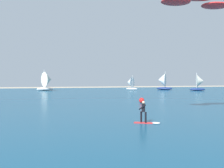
{
  "coord_description": "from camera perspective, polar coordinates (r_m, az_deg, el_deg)",
  "views": [
    {
      "loc": [
        -4.62,
        -1.75,
        3.5
      ],
      "look_at": [
        0.83,
        19.97,
        3.02
      ],
      "focal_mm": 44.68,
      "sensor_mm": 36.0,
      "label": 1
    }
  ],
  "objects": [
    {
      "name": "kitesurfer",
      "position": [
        21.22,
        6.97,
        -6.34
      ],
      "size": [
        2.0,
        1.37,
        1.67
      ],
      "color": "red",
      "rests_on": "ocean"
    },
    {
      "name": "sailboat_outermost",
      "position": [
        78.66,
        3.74,
        0.13
      ],
      "size": [
        3.68,
        3.62,
        4.14
      ],
      "color": "silver",
      "rests_on": "ocean"
    },
    {
      "name": "ocean",
      "position": [
        51.72,
        -8.95,
        -2.61
      ],
      "size": [
        160.0,
        90.0,
        0.1
      ],
      "primitive_type": "cube",
      "color": "navy",
      "rests_on": "ground"
    },
    {
      "name": "marker_buoy",
      "position": [
        38.15,
        6.09,
        -3.35
      ],
      "size": [
        0.71,
        0.71,
        0.71
      ],
      "primitive_type": "sphere",
      "color": "red",
      "rests_on": "ocean"
    },
    {
      "name": "sailboat_far_right",
      "position": [
        80.83,
        10.25,
        0.53
      ],
      "size": [
        4.78,
        4.37,
        5.3
      ],
      "color": "navy",
      "rests_on": "ocean"
    },
    {
      "name": "kite",
      "position": [
        27.92,
        16.81,
        15.95
      ],
      "size": [
        7.14,
        2.7,
        1.06
      ],
      "color": "red"
    },
    {
      "name": "sailboat_trailing",
      "position": [
        77.57,
        17.49,
        0.3
      ],
      "size": [
        4.3,
        3.85,
        4.84
      ],
      "color": "navy",
      "rests_on": "ocean"
    },
    {
      "name": "sailboat_mid_right",
      "position": [
        76.62,
        -13.09,
        0.59
      ],
      "size": [
        5.01,
        4.49,
        5.63
      ],
      "color": "silver",
      "rests_on": "ocean"
    }
  ]
}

